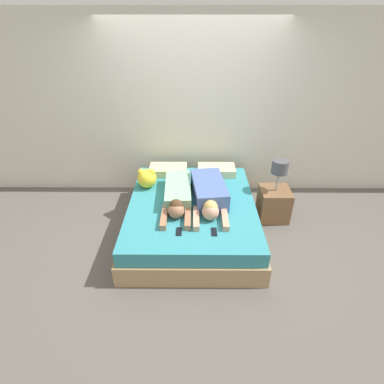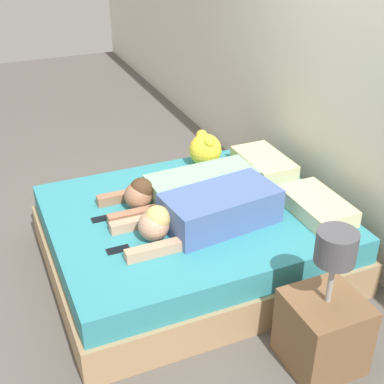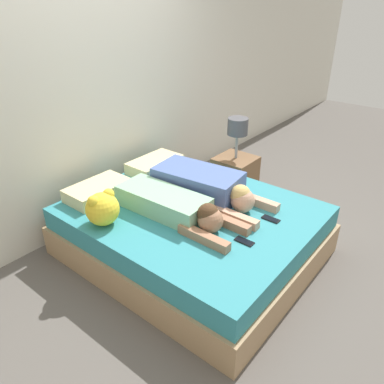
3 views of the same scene
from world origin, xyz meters
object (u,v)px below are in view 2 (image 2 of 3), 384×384
Objects in this scene: pillow_head_right at (316,206)px; person_right at (208,211)px; cell_phone_left at (102,219)px; cell_phone_right at (118,250)px; plush_toy at (205,149)px; pillow_head_left at (264,163)px; bed at (192,238)px; person_left at (185,187)px; nightstand at (324,324)px.

pillow_head_right is 0.50× the size of person_right.
cell_phone_right is (0.39, -0.00, 0.00)m from cell_phone_left.
pillow_head_left is at bearing 56.50° from plush_toy.
cell_phone_left is (-0.14, -0.60, 0.24)m from bed.
person_right reaches higher than cell_phone_left.
cell_phone_right is at bearing -55.44° from person_left.
person_left reaches higher than pillow_head_left.
bed is at bearing 76.82° from cell_phone_left.
bed is 7.24× the size of plush_toy.
person_left reaches higher than pillow_head_right.
plush_toy reaches higher than bed.
pillow_head_left is 1.39m from cell_phone_left.
pillow_head_right is (0.36, 0.77, 0.29)m from bed.
bed is at bearing -114.93° from pillow_head_right.
cell_phone_left is (-0.50, -1.37, -0.05)m from pillow_head_right.
nightstand is (1.15, 0.31, 0.06)m from bed.
cell_phone_left is at bearing -144.77° from nightstand.
pillow_head_left is at bearing 99.04° from cell_phone_left.
plush_toy is (-0.84, 0.36, 0.02)m from person_right.
nightstand is at bearing 35.23° from cell_phone_left.
plush_toy is (-0.26, -0.39, 0.08)m from pillow_head_left.
nightstand reaches higher than person_left.
cell_phone_left is at bearing 179.59° from cell_phone_right.
person_right is 1.01m from nightstand.
plush_toy is at bearing 140.52° from person_left.
cell_phone_left is at bearing -103.18° from bed.
plush_toy is (-0.62, 0.38, 0.37)m from bed.
nightstand is at bearing 11.98° from person_left.
plush_toy is (-0.48, 0.98, 0.13)m from cell_phone_left.
person_right is (-0.14, -0.75, 0.06)m from pillow_head_right.
pillow_head_right is at bearing 54.00° from person_left.
cell_phone_left reaches higher than bed.
pillow_head_left is 1.59m from nightstand.
nightstand reaches higher than cell_phone_left.
pillow_head_left is 1.00× the size of pillow_head_right.
pillow_head_left is 0.77m from person_left.
plush_toy is at bearing -158.20° from pillow_head_right.
bed is 0.66m from cell_phone_left.
person_right is 0.91m from plush_toy.
cell_phone_right reaches higher than bed.
person_right is at bearing 4.91° from bed.
pillow_head_left reaches higher than cell_phone_left.
bed is 13.81× the size of cell_phone_left.
person_right is 7.68× the size of cell_phone_left.
cell_phone_right is at bearing -94.59° from pillow_head_right.
nightstand is (1.50, -0.47, -0.23)m from pillow_head_left.
nightstand is (1.33, 0.28, -0.26)m from person_left.
plush_toy reaches higher than pillow_head_left.
person_left is (-0.18, 0.02, 0.32)m from bed.
pillow_head_right is 0.61× the size of nightstand.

